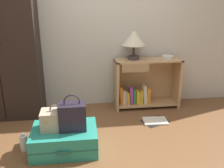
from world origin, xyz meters
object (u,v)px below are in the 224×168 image
at_px(bowl, 168,57).
at_px(suitcase_large, 65,139).
at_px(wardrobe, 0,41).
at_px(train_case, 55,120).
at_px(handbag, 73,116).
at_px(table_lamp, 134,39).
at_px(bookshelf, 144,84).
at_px(open_book_on_floor, 155,121).
at_px(bottle, 24,143).

height_order(bowl, suitcase_large, bowl).
distance_m(wardrobe, train_case, 1.41).
height_order(train_case, handbag, handbag).
distance_m(table_lamp, suitcase_large, 1.72).
height_order(bookshelf, suitcase_large, bookshelf).
distance_m(bookshelf, suitcase_large, 1.58).
relative_size(bookshelf, suitcase_large, 1.38).
bearing_deg(bowl, table_lamp, 179.30).
xyz_separation_m(suitcase_large, handbag, (0.10, -0.01, 0.28)).
distance_m(suitcase_large, train_case, 0.25).
height_order(bookshelf, train_case, bookshelf).
xyz_separation_m(wardrobe, suitcase_large, (0.83, -0.99, -0.94)).
relative_size(bookshelf, open_book_on_floor, 2.41).
relative_size(wardrobe, bowl, 11.89).
xyz_separation_m(bookshelf, handbag, (-1.06, -1.07, 0.05)).
relative_size(bowl, suitcase_large, 0.25).
xyz_separation_m(table_lamp, open_book_on_floor, (0.21, -0.56, -1.04)).
relative_size(suitcase_large, bottle, 3.50).
bearing_deg(bottle, open_book_on_floor, 16.16).
bearing_deg(handbag, wardrobe, 132.79).
xyz_separation_m(bowl, open_book_on_floor, (-0.32, -0.56, -0.76)).
height_order(bowl, open_book_on_floor, bowl).
height_order(bowl, handbag, bowl).
bearing_deg(bookshelf, bowl, 1.52).
bearing_deg(train_case, suitcase_large, -14.18).
height_order(wardrobe, open_book_on_floor, wardrobe).
bearing_deg(wardrobe, train_case, -52.60).
relative_size(wardrobe, open_book_on_floor, 5.22).
bearing_deg(bottle, table_lamp, 35.98).
relative_size(wardrobe, suitcase_large, 2.99).
relative_size(wardrobe, handbag, 5.32).
distance_m(wardrobe, bookshelf, 2.11).
height_order(wardrobe, table_lamp, wardrobe).
bearing_deg(table_lamp, handbag, -128.92).
distance_m(table_lamp, open_book_on_floor, 1.20).
xyz_separation_m(bottle, open_book_on_floor, (1.63, 0.47, -0.09)).
height_order(suitcase_large, open_book_on_floor, suitcase_large).
distance_m(suitcase_large, handbag, 0.30).
bearing_deg(suitcase_large, train_case, 165.82).
height_order(bookshelf, handbag, bookshelf).
distance_m(train_case, open_book_on_floor, 1.41).
bearing_deg(bowl, open_book_on_floor, -119.68).
xyz_separation_m(bookshelf, bowl, (0.35, 0.01, 0.41)).
xyz_separation_m(table_lamp, train_case, (-1.06, -1.06, -0.68)).
height_order(handbag, open_book_on_floor, handbag).
bearing_deg(handbag, suitcase_large, 174.28).
relative_size(bookshelf, table_lamp, 2.32).
bearing_deg(bookshelf, wardrobe, -178.05).
xyz_separation_m(suitcase_large, open_book_on_floor, (1.18, 0.52, -0.12)).
xyz_separation_m(bookshelf, suitcase_large, (-1.15, -1.06, -0.23)).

